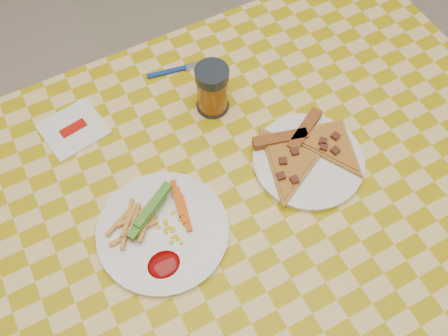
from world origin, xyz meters
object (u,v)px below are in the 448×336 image
at_px(plate_right, 308,161).
at_px(drink_glass, 212,89).
at_px(table, 234,203).
at_px(plate_left, 163,232).

relative_size(plate_right, drink_glass, 1.90).
relative_size(table, plate_left, 5.25).
height_order(plate_left, drink_glass, drink_glass).
distance_m(table, plate_right, 0.18).
relative_size(plate_left, plate_right, 1.10).
xyz_separation_m(table, plate_right, (0.16, -0.02, 0.08)).
bearing_deg(plate_left, plate_right, 0.38).
xyz_separation_m(plate_right, drink_glass, (-0.11, 0.22, 0.05)).
xyz_separation_m(table, plate_left, (-0.17, -0.02, 0.08)).
bearing_deg(plate_right, plate_left, -179.62).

